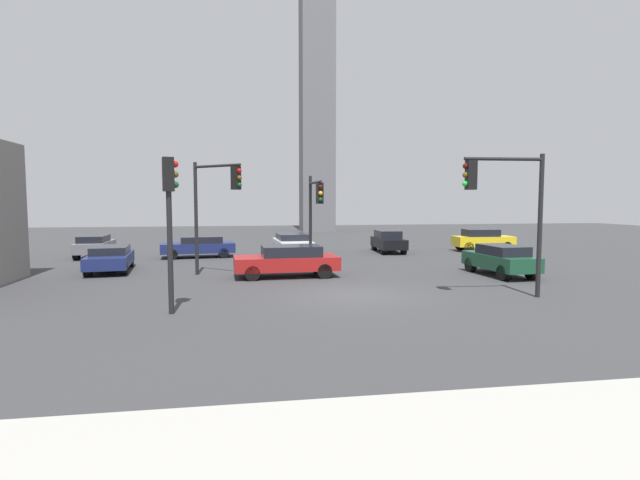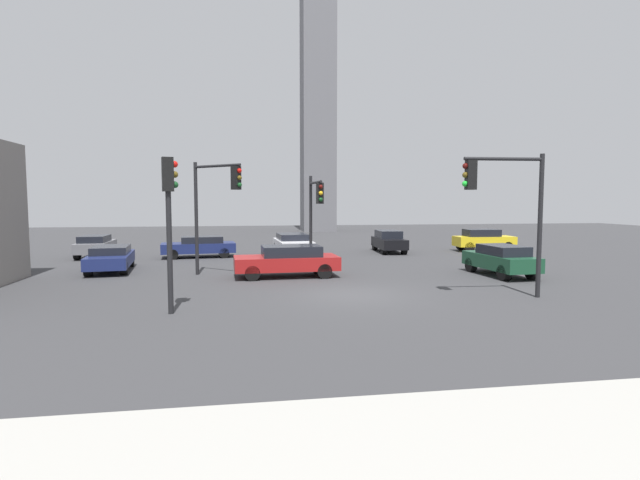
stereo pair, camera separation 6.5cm
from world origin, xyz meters
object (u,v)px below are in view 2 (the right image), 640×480
Objects in this scene: traffic_light_0 at (216,195)px; traffic_light_2 at (169,205)px; traffic_light_1 at (315,204)px; car_1 at (483,240)px; car_0 at (95,245)px; car_5 at (389,241)px; car_3 at (501,259)px; car_2 at (199,246)px; car_4 at (288,260)px; car_6 at (111,258)px; car_7 at (293,243)px; traffic_light_3 at (505,195)px.

traffic_light_0 is 1.10× the size of traffic_light_2.
car_1 is (12.47, 6.57, -2.45)m from traffic_light_1.
traffic_light_1 is 1.18× the size of car_1.
car_5 is (18.33, 0.03, 0.03)m from car_0.
traffic_light_2 is at bearing -159.84° from car_0.
car_3 is (13.67, 5.39, -2.52)m from traffic_light_2.
car_1 reaches higher than car_2.
car_3 is at bearing 170.09° from car_4.
traffic_light_0 reaches higher than car_3.
car_0 is 0.91× the size of car_6.
car_2 is 1.00× the size of car_7.
car_2 reaches higher than car_6.
car_5 is at bearing 81.94° from traffic_light_0.
traffic_light_1 is at bearing 60.90° from car_3.
traffic_light_2 is 1.00× the size of car_4.
car_3 is (12.69, -1.69, -2.89)m from traffic_light_0.
traffic_light_3 is at bearing 136.80° from car_4.
traffic_light_2 is 1.05× the size of car_7.
traffic_light_0 is at bearing -150.70° from car_1.
traffic_light_1 reaches higher than car_4.
car_6 is at bearing 99.73° from traffic_light_2.
car_7 is (4.28, 8.40, -2.91)m from traffic_light_0.
car_1 is 12.96m from car_7.
car_1 reaches higher than car_3.
car_7 is (9.43, 5.78, 0.07)m from car_6.
car_2 is at bearing -102.01° from car_0.
car_4 reaches higher than car_6.
traffic_light_0 is 1.29× the size of car_1.
car_4 is at bearing 33.89° from traffic_light_0.
traffic_light_1 is at bearing -54.84° from traffic_light_3.
car_6 is at bearing -162.29° from car_1.
traffic_light_2 is 1.04× the size of car_2.
traffic_light_2 is 1.15× the size of car_3.
car_0 reaches higher than car_6.
car_4 reaches higher than car_0.
car_1 is 0.89× the size of car_2.
traffic_light_0 reaches higher than traffic_light_3.
car_0 is 1.01× the size of car_5.
car_4 is 1.16× the size of car_5.
car_5 is at bearing 6.95° from car_3.
traffic_light_2 reaches higher than car_4.
car_0 is at bearing -96.09° from car_7.
car_1 reaches higher than car_6.
car_1 is 18.67m from car_2.
car_3 is at bearing -115.45° from traffic_light_3.
car_1 is 6.53m from car_5.
car_7 is at bearing 104.92° from traffic_light_0.
car_5 is (-6.52, 0.33, -0.03)m from car_1.
car_0 is 1.01× the size of car_3.
traffic_light_0 is 1.14× the size of car_6.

